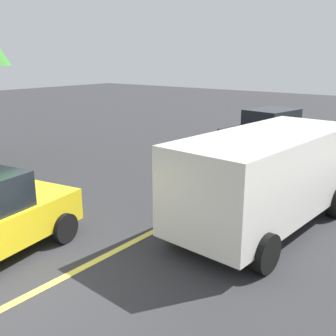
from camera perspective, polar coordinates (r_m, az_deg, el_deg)
name	(u,v)px	position (r m, az deg, el deg)	size (l,w,h in m)	color
ground_plane	(22,299)	(7.20, -20.15, -17.18)	(80.00, 80.00, 0.00)	#2D2D30
lane_marking_centre	(145,236)	(8.86, -3.34, -9.67)	(28.00, 0.16, 0.01)	#E0D14C
white_van	(267,174)	(9.14, 13.95, -0.86)	(5.32, 2.53, 2.20)	silver
car_black_mid_road	(269,129)	(17.56, 14.21, 5.41)	(4.66, 2.61, 1.66)	black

